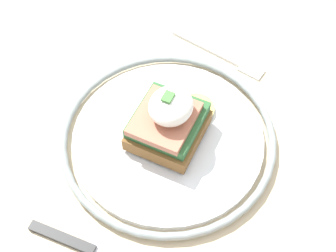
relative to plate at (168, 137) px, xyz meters
name	(u,v)px	position (x,y,z in m)	size (l,w,h in m)	color
dining_table	(162,155)	(-0.04, -0.03, -0.13)	(1.10, 0.68, 0.73)	#C6B28E
plate	(168,137)	(0.00, 0.00, 0.00)	(0.29, 0.29, 0.02)	silver
sandwich	(169,120)	(0.00, 0.00, 0.04)	(0.13, 0.09, 0.08)	brown
fork	(222,55)	(-0.17, 0.01, -0.01)	(0.04, 0.16, 0.00)	silver
knife	(92,250)	(0.17, -0.02, -0.01)	(0.03, 0.19, 0.01)	#2D2D2D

